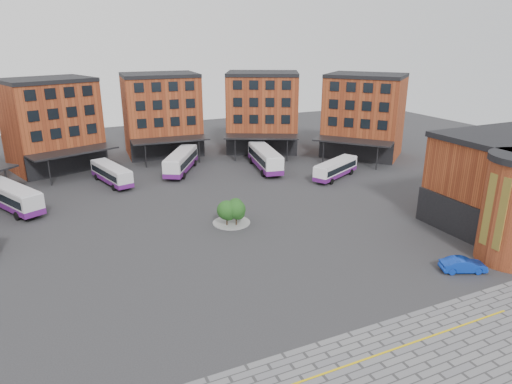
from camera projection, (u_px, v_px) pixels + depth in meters
name	position (u px, v px, depth m)	size (l,w,h in m)	color
ground	(260.00, 272.00, 42.44)	(160.00, 160.00, 0.00)	#28282B
yellow_line	(374.00, 356.00, 31.22)	(26.00, 0.15, 0.02)	gold
main_building	(127.00, 128.00, 71.02)	(94.14, 42.48, 14.60)	#944120
east_building	(510.00, 187.00, 49.55)	(17.40, 15.40, 10.60)	#944120
tree_island	(233.00, 211.00, 52.50)	(4.40, 4.40, 3.13)	gray
bus_b	(12.00, 197.00, 56.96)	(7.42, 11.46, 3.23)	silver
bus_c	(111.00, 174.00, 67.35)	(4.80, 10.44, 2.87)	silver
bus_d	(181.00, 161.00, 73.09)	(8.33, 11.48, 3.31)	silver
bus_e	(265.00, 158.00, 74.61)	(5.12, 12.61, 3.47)	white
bus_f	(336.00, 169.00, 70.05)	(9.83, 6.50, 2.78)	white
blue_car	(463.00, 265.00, 42.28)	(1.45, 4.16, 1.37)	#0D33AC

